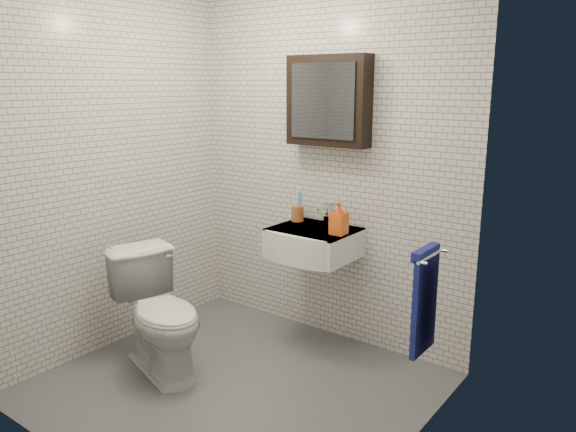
{
  "coord_description": "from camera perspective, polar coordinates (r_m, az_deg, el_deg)",
  "views": [
    {
      "loc": [
        2.13,
        -2.3,
        1.82
      ],
      "look_at": [
        0.07,
        0.45,
        1.0
      ],
      "focal_mm": 35.0,
      "sensor_mm": 36.0,
      "label": 1
    }
  ],
  "objects": [
    {
      "name": "towel_rail",
      "position": [
        3.06,
        13.73,
        -7.95
      ],
      "size": [
        0.09,
        0.3,
        0.58
      ],
      "color": "silver",
      "rests_on": "room_shell"
    },
    {
      "name": "mirror_cabinet",
      "position": [
        3.84,
        4.11,
        11.58
      ],
      "size": [
        0.6,
        0.15,
        0.6
      ],
      "color": "black",
      "rests_on": "room_shell"
    },
    {
      "name": "toothbrush_cup",
      "position": [
        4.02,
        0.97,
        0.35
      ],
      "size": [
        0.11,
        0.11,
        0.25
      ],
      "rotation": [
        0.0,
        0.0,
        0.33
      ],
      "color": "#A25628",
      "rests_on": "washbasin"
    },
    {
      "name": "faucet",
      "position": [
        3.94,
        3.95,
        0.14
      ],
      "size": [
        0.06,
        0.2,
        0.15
      ],
      "color": "silver",
      "rests_on": "washbasin"
    },
    {
      "name": "ground",
      "position": [
        3.62,
        -5.4,
        -16.77
      ],
      "size": [
        2.2,
        2.0,
        0.01
      ],
      "primitive_type": "cube",
      "color": "#505358",
      "rests_on": "ground"
    },
    {
      "name": "soap_bottle",
      "position": [
        3.67,
        5.2,
        -0.22
      ],
      "size": [
        0.1,
        0.1,
        0.22
      ],
      "primitive_type": "imported",
      "rotation": [
        0.0,
        0.0,
        0.01
      ],
      "color": "#FF511A",
      "rests_on": "washbasin"
    },
    {
      "name": "room_shell",
      "position": [
        3.15,
        -5.99,
        6.9
      ],
      "size": [
        2.22,
        2.02,
        2.51
      ],
      "color": "silver",
      "rests_on": "ground"
    },
    {
      "name": "washbasin",
      "position": [
        3.82,
        2.3,
        -2.75
      ],
      "size": [
        0.55,
        0.5,
        0.2
      ],
      "color": "white",
      "rests_on": "room_shell"
    },
    {
      "name": "toilet",
      "position": [
        3.71,
        -12.85,
        -9.64
      ],
      "size": [
        0.85,
        0.64,
        0.77
      ],
      "primitive_type": "imported",
      "rotation": [
        0.0,
        0.0,
        1.27
      ],
      "color": "white",
      "rests_on": "ground"
    }
  ]
}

